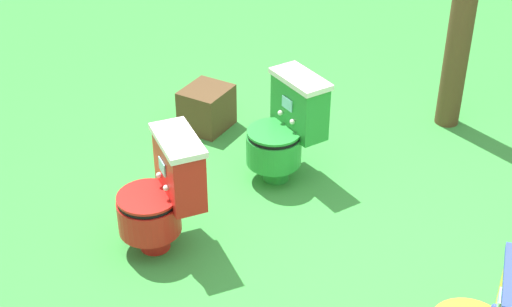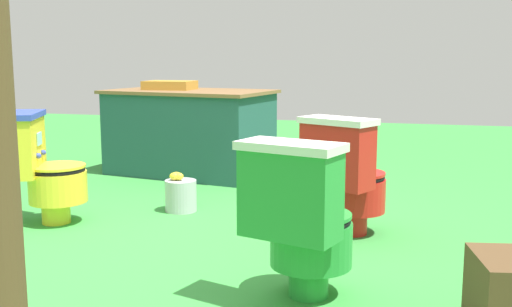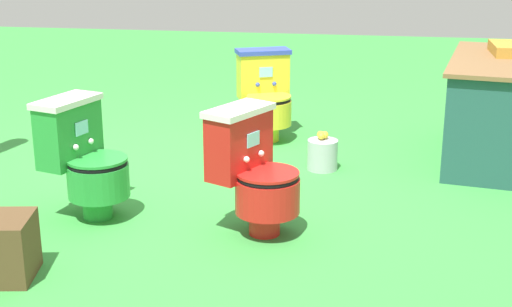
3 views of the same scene
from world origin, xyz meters
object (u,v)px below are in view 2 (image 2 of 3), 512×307
toilet_green (302,220)px  toilet_red (347,176)px  lemon_bucket (181,195)px  vendor_table (190,131)px  toilet_yellow (42,167)px

toilet_green → toilet_red: 1.05m
toilet_red → lemon_bucket: bearing=-167.6°
toilet_green → vendor_table: (-1.57, 2.68, 0.02)m
toilet_yellow → toilet_red: bearing=74.2°
toilet_yellow → vendor_table: 1.88m
toilet_red → vendor_table: 2.31m
toilet_red → vendor_table: vendor_table is taller
toilet_green → toilet_yellow: same height
toilet_green → lemon_bucket: toilet_green is taller
vendor_table → lemon_bucket: size_ratio=5.73×
toilet_yellow → lemon_bucket: bearing=103.1°
vendor_table → toilet_yellow: bearing=-98.6°
toilet_green → vendor_table: size_ratio=0.46×
vendor_table → lemon_bucket: vendor_table is taller
toilet_red → vendor_table: size_ratio=0.46×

